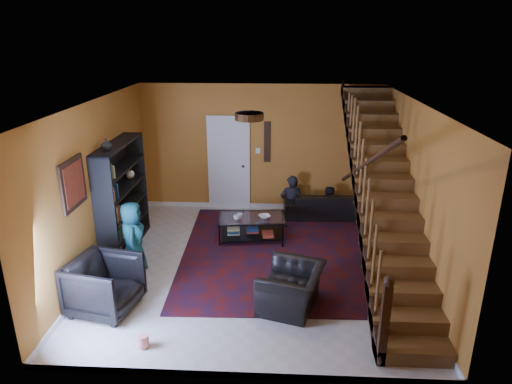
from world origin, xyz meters
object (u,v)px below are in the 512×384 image
(armchair_right, at_px, (291,288))
(coffee_table, at_px, (252,226))
(sofa, at_px, (328,204))
(armchair_left, at_px, (105,285))
(bookshelf, at_px, (123,199))

(armchair_right, bearing_deg, coffee_table, -145.59)
(sofa, height_order, armchair_left, armchair_left)
(coffee_table, bearing_deg, armchair_right, -72.43)
(sofa, distance_m, armchair_left, 5.16)
(sofa, xyz_separation_m, armchair_left, (-3.55, -3.75, 0.13))
(sofa, bearing_deg, bookshelf, 21.62)
(bookshelf, height_order, armchair_right, bookshelf)
(bookshelf, relative_size, armchair_right, 2.08)
(bookshelf, xyz_separation_m, sofa, (3.90, 1.70, -0.69))
(bookshelf, relative_size, sofa, 1.05)
(bookshelf, distance_m, armchair_right, 3.60)
(sofa, xyz_separation_m, armchair_right, (-0.87, -3.52, 0.03))
(bookshelf, bearing_deg, coffee_table, 10.61)
(bookshelf, relative_size, armchair_left, 2.23)
(armchair_right, bearing_deg, sofa, -176.98)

